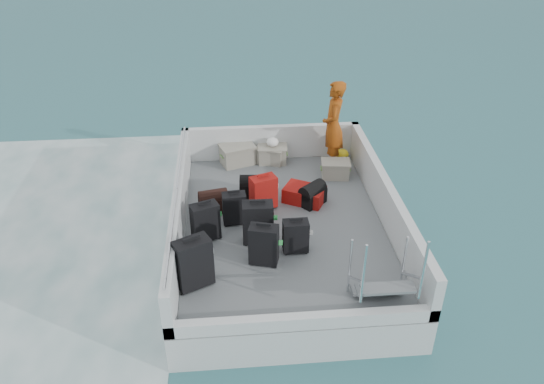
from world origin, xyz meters
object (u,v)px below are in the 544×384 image
at_px(suitcase_1, 205,222).
at_px(crate_0, 237,155).
at_px(suitcase_2, 234,209).
at_px(suitcase_0, 194,264).
at_px(suitcase_6, 296,237).
at_px(suitcase_4, 258,223).
at_px(crate_1, 270,155).
at_px(passenger, 333,126).
at_px(suitcase_5, 263,193).
at_px(crate_2, 273,155).
at_px(suitcase_8, 304,194).
at_px(crate_3, 335,170).
at_px(suitcase_3, 264,245).

relative_size(suitcase_1, crate_0, 1.03).
bearing_deg(suitcase_2, suitcase_0, -115.79).
bearing_deg(suitcase_6, suitcase_4, 150.51).
distance_m(suitcase_1, crate_1, 2.86).
bearing_deg(passenger, suitcase_6, -11.20).
xyz_separation_m(suitcase_2, suitcase_5, (0.52, 0.43, 0.02)).
bearing_deg(crate_2, suitcase_8, -74.34).
distance_m(suitcase_0, suitcase_5, 2.27).
bearing_deg(suitcase_8, suitcase_4, 170.14).
xyz_separation_m(suitcase_0, suitcase_2, (0.61, 1.53, -0.11)).
bearing_deg(crate_3, suitcase_5, -146.32).
distance_m(suitcase_4, passenger, 2.95).
distance_m(suitcase_3, crate_3, 2.99).
xyz_separation_m(suitcase_5, suitcase_6, (0.40, -1.30, -0.03)).
xyz_separation_m(crate_0, passenger, (1.87, -0.29, 0.70)).
bearing_deg(suitcase_0, crate_3, 21.89).
bearing_deg(suitcase_0, suitcase_3, -4.26).
height_order(suitcase_1, suitcase_8, suitcase_1).
distance_m(suitcase_6, passenger, 2.98).
bearing_deg(crate_2, suitcase_4, -99.96).
relative_size(suitcase_6, passenger, 0.31).
relative_size(crate_1, crate_2, 0.95).
relative_size(suitcase_4, crate_2, 1.29).
bearing_deg(crate_2, suitcase_0, -111.44).
bearing_deg(passenger, suitcase_8, -19.47).
height_order(suitcase_2, suitcase_6, suitcase_2).
bearing_deg(suitcase_4, crate_0, 96.47).
bearing_deg(suitcase_2, suitcase_1, -142.63).
bearing_deg(suitcase_2, crate_1, 65.75).
bearing_deg(suitcase_3, suitcase_2, 124.72).
height_order(suitcase_8, crate_3, crate_3).
relative_size(suitcase_0, crate_1, 1.49).
xyz_separation_m(crate_0, crate_1, (0.67, 0.00, -0.03)).
height_order(suitcase_0, crate_0, suitcase_0).
height_order(suitcase_0, crate_2, suitcase_0).
bearing_deg(crate_2, suitcase_2, -111.22).
height_order(suitcase_0, suitcase_6, suitcase_0).
xyz_separation_m(crate_0, crate_2, (0.72, 0.00, -0.02)).
relative_size(suitcase_5, suitcase_6, 1.12).
bearing_deg(suitcase_2, suitcase_5, 35.90).
xyz_separation_m(suitcase_3, crate_1, (0.38, 3.25, -0.17)).
bearing_deg(crate_0, suitcase_5, -76.70).
xyz_separation_m(suitcase_3, suitcase_4, (-0.05, 0.55, 0.03)).
distance_m(suitcase_5, crate_0, 1.76).
distance_m(crate_1, crate_2, 0.04).
bearing_deg(suitcase_5, crate_0, 83.01).
distance_m(suitcase_5, crate_2, 1.74).
bearing_deg(suitcase_6, crate_3, 63.94).
height_order(suitcase_2, suitcase_3, suitcase_3).
xyz_separation_m(suitcase_8, crate_2, (-0.44, 1.55, 0.03)).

